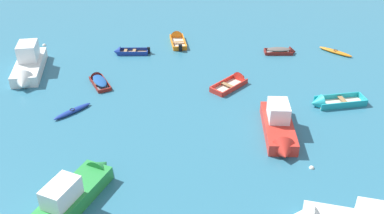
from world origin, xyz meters
TOP-DOWN VIEW (x-y plane):
  - kayak_deep_blue_midfield_left at (-9.13, 22.19)m, footprint 2.75×2.58m
  - rowboat_orange_near_left at (-0.52, 35.81)m, footprint 1.64×4.21m
  - motor_launch_white_near_camera at (-14.01, 29.11)m, footprint 2.72×7.24m
  - rowboat_maroon_distant_center at (-7.72, 27.07)m, footprint 2.25×3.41m
  - rowboat_red_outer_left at (4.11, 25.97)m, footprint 3.75×3.59m
  - motor_launch_green_outer_right at (-7.40, 12.56)m, footprint 4.58×6.58m
  - rowboat_turquoise_cluster_inner at (10.62, 21.79)m, footprint 4.52×1.81m
  - rowboat_deep_blue_far_right at (-5.74, 32.88)m, footprint 3.61×1.27m
  - kayak_orange_cluster_outer at (14.83, 31.39)m, footprint 2.76×2.89m
  - rowboat_maroon_near_right at (9.79, 31.77)m, footprint 3.15×1.33m
  - motor_launch_red_back_row_center at (5.77, 17.99)m, footprint 2.59×6.50m
  - mooring_buoy_outer_edge at (-14.10, 35.48)m, footprint 0.39×0.39m
  - mooring_buoy_central at (7.00, 14.35)m, footprint 0.32×0.32m

SIDE VIEW (x-z plane):
  - mooring_buoy_outer_edge at x=-14.10m, z-range -0.20..0.20m
  - mooring_buoy_central at x=7.00m, z-range -0.16..0.16m
  - kayak_deep_blue_midfield_left at x=-9.13m, z-range -0.01..0.30m
  - kayak_orange_cluster_outer at x=14.83m, z-range -0.01..0.32m
  - rowboat_deep_blue_far_right at x=-5.74m, z-range -0.30..0.67m
  - rowboat_red_outer_left at x=4.11m, z-range -0.46..0.85m
  - rowboat_orange_near_left at x=-0.52m, z-range -0.42..0.83m
  - rowboat_turquoise_cluster_inner at x=10.62m, z-range -0.41..0.88m
  - rowboat_maroon_distant_center at x=-7.72m, z-range -0.28..0.76m
  - rowboat_maroon_near_right at x=9.79m, z-range -0.27..0.76m
  - motor_launch_red_back_row_center at x=5.77m, z-range -0.54..1.87m
  - motor_launch_green_outer_right at x=-7.40m, z-range -0.49..1.82m
  - motor_launch_white_near_camera at x=-14.01m, z-range -0.65..2.23m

